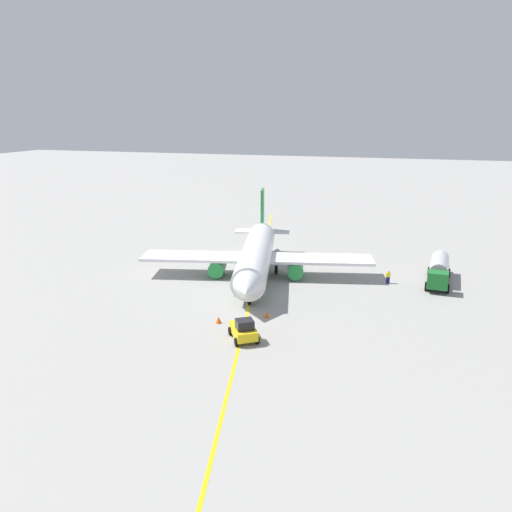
{
  "coord_description": "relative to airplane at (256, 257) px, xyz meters",
  "views": [
    {
      "loc": [
        61.18,
        18.89,
        20.94
      ],
      "look_at": [
        0.0,
        0.0,
        3.0
      ],
      "focal_mm": 35.61,
      "sensor_mm": 36.0,
      "label": 1
    }
  ],
  "objects": [
    {
      "name": "ground_plane",
      "position": [
        0.44,
        0.1,
        -2.79
      ],
      "size": [
        400.0,
        400.0,
        0.0
      ],
      "primitive_type": "plane",
      "color": "#9E9B96"
    },
    {
      "name": "fuel_tanker",
      "position": [
        -4.63,
        23.1,
        -1.06
      ],
      "size": [
        10.8,
        3.37,
        3.15
      ],
      "color": "#2D2D33",
      "rests_on": "ground"
    },
    {
      "name": "refueling_worker",
      "position": [
        -2.42,
        16.93,
        -1.97
      ],
      "size": [
        0.45,
        0.58,
        1.71
      ],
      "color": "navy",
      "rests_on": "ground"
    },
    {
      "name": "pushback_tug",
      "position": [
        19.09,
        4.62,
        -1.78
      ],
      "size": [
        4.11,
        3.78,
        2.2
      ],
      "color": "yellow",
      "rests_on": "ground"
    },
    {
      "name": "safety_cone_nose",
      "position": [
        16.06,
        0.85,
        -2.44
      ],
      "size": [
        0.63,
        0.63,
        0.71
      ],
      "primitive_type": "cone",
      "color": "#F2590F",
      "rests_on": "ground"
    },
    {
      "name": "safety_cone_wingtip",
      "position": [
        13.1,
        5.22,
        -2.46
      ],
      "size": [
        0.59,
        0.59,
        0.65
      ],
      "primitive_type": "cone",
      "color": "#F2590F",
      "rests_on": "ground"
    },
    {
      "name": "taxi_line_marking",
      "position": [
        0.44,
        0.1,
        -2.78
      ],
      "size": [
        86.17,
        19.82,
        0.01
      ],
      "primitive_type": "cube",
      "rotation": [
        0.0,
        0.0,
        0.22
      ],
      "color": "yellow",
      "rests_on": "ground"
    },
    {
      "name": "airplane",
      "position": [
        0.0,
        0.0,
        0.0
      ],
      "size": [
        30.49,
        30.97,
        9.94
      ],
      "color": "white",
      "rests_on": "ground"
    }
  ]
}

